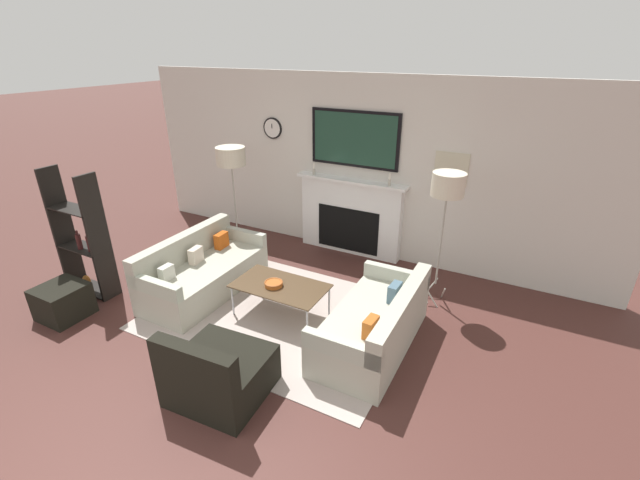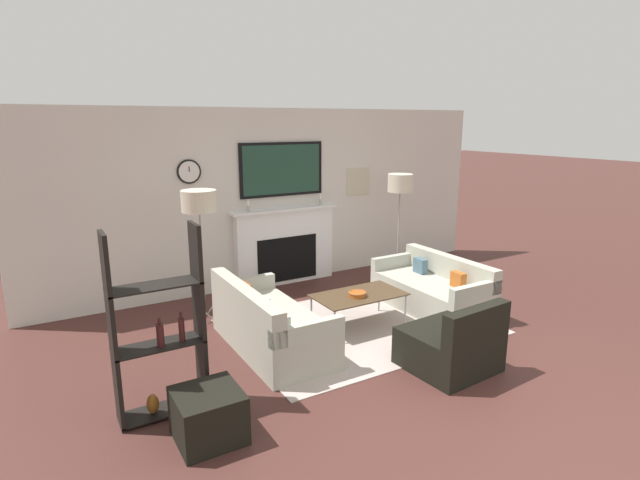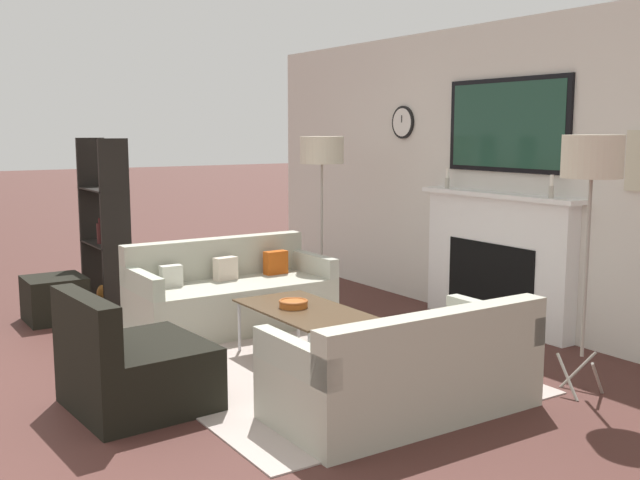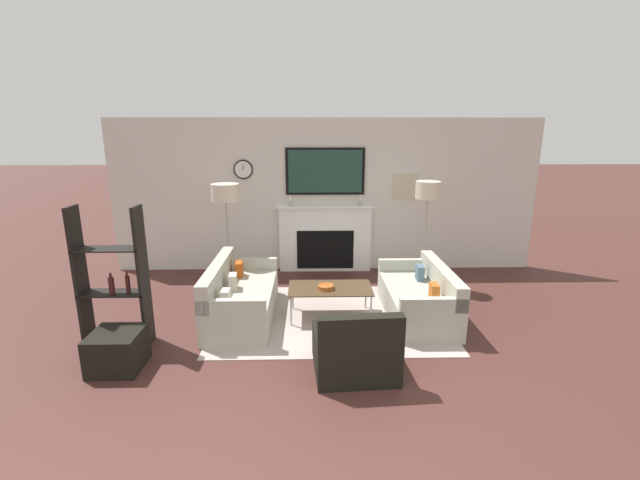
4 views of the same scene
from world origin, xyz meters
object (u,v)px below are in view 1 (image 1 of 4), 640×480
object	(u,v)px
armchair	(218,374)
floor_lamp_right	(448,186)
decorative_bowl	(274,284)
floor_lamp_left	(231,157)
shelf_unit	(82,240)
coffee_table	(280,287)
couch_left	(202,273)
couch_right	(375,325)
ottoman	(63,301)

from	to	relation	value
armchair	floor_lamp_right	size ratio (longest dim) A/B	0.52
decorative_bowl	floor_lamp_left	world-z (taller)	floor_lamp_left
floor_lamp_right	armchair	bearing A→B (deg)	-118.08
floor_lamp_left	shelf_unit	world-z (taller)	floor_lamp_left
floor_lamp_left	coffee_table	bearing A→B (deg)	-37.17
floor_lamp_left	shelf_unit	distance (m)	2.28
couch_left	floor_lamp_right	world-z (taller)	floor_lamp_right
couch_left	shelf_unit	xyz separation A→B (m)	(-1.34, -0.69, 0.48)
couch_right	coffee_table	size ratio (longest dim) A/B	1.48
coffee_table	floor_lamp_right	bearing A→B (deg)	37.19
couch_left	floor_lamp_right	bearing A→B (deg)	23.24
armchair	floor_lamp_left	bearing A→B (deg)	124.52
shelf_unit	floor_lamp_left	bearing A→B (deg)	62.66
floor_lamp_right	decorative_bowl	bearing A→B (deg)	-142.74
decorative_bowl	floor_lamp_right	size ratio (longest dim) A/B	0.13
ottoman	coffee_table	bearing A→B (deg)	28.23
floor_lamp_left	floor_lamp_right	world-z (taller)	floor_lamp_right
floor_lamp_left	ottoman	distance (m)	2.89
coffee_table	floor_lamp_left	size ratio (longest dim) A/B	0.66
couch_right	coffee_table	xyz separation A→B (m)	(-1.22, 0.01, 0.14)
couch_right	decorative_bowl	xyz separation A→B (m)	(-1.28, -0.04, 0.20)
floor_lamp_left	ottoman	xyz separation A→B (m)	(-0.75, -2.45, -1.33)
couch_left	floor_lamp_right	xyz separation A→B (m)	(2.81, 1.21, 1.28)
couch_left	ottoman	distance (m)	1.67
armchair	floor_lamp_left	distance (m)	3.39
armchair	coffee_table	size ratio (longest dim) A/B	0.80
armchair	shelf_unit	bearing A→B (deg)	166.00
decorative_bowl	floor_lamp_left	xyz separation A→B (m)	(-1.52, 1.25, 1.08)
floor_lamp_left	ottoman	size ratio (longest dim) A/B	3.27
ottoman	couch_left	bearing A→B (deg)	48.40
couch_right	ottoman	size ratio (longest dim) A/B	3.20
armchair	ottoman	size ratio (longest dim) A/B	1.72
decorative_bowl	shelf_unit	world-z (taller)	shelf_unit
couch_left	floor_lamp_left	xyz separation A→B (m)	(-0.35, 1.21, 1.25)
couch_right	coffee_table	bearing A→B (deg)	179.61
couch_right	shelf_unit	distance (m)	3.88
coffee_table	floor_lamp_left	bearing A→B (deg)	142.83
shelf_unit	couch_right	bearing A→B (deg)	10.37
coffee_table	decorative_bowl	size ratio (longest dim) A/B	5.03
couch_left	coffee_table	xyz separation A→B (m)	(1.23, 0.01, 0.12)
coffee_table	decorative_bowl	bearing A→B (deg)	-140.72
decorative_bowl	ottoman	xyz separation A→B (m)	(-2.28, -1.21, -0.25)
floor_lamp_right	couch_right	bearing A→B (deg)	-106.45
couch_right	shelf_unit	size ratio (longest dim) A/B	0.99
couch_right	ottoman	xyz separation A→B (m)	(-3.56, -1.25, -0.06)
armchair	decorative_bowl	xyz separation A→B (m)	(-0.26, 1.34, 0.20)
ottoman	decorative_bowl	bearing A→B (deg)	27.90
armchair	floor_lamp_right	distance (m)	3.21
armchair	floor_lamp_right	world-z (taller)	floor_lamp_right
couch_left	shelf_unit	size ratio (longest dim) A/B	1.04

